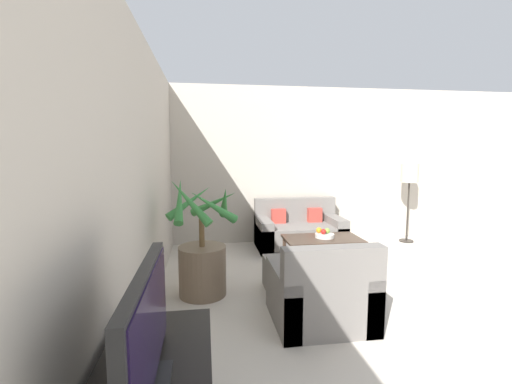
{
  "coord_description": "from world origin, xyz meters",
  "views": [
    {
      "loc": [
        -2.87,
        0.94,
        1.61
      ],
      "look_at": [
        -2.12,
        5.89,
        1.0
      ],
      "focal_mm": 24.0,
      "sensor_mm": 36.0,
      "label": 1
    }
  ],
  "objects_px": {
    "fruit_bowl": "(325,236)",
    "ottoman": "(292,274)",
    "television": "(146,331)",
    "floor_lamp": "(410,178)",
    "apple_green": "(327,231)",
    "sofa_loveseat": "(299,232)",
    "potted_palm": "(202,257)",
    "coffee_table": "(322,241)",
    "apple_red": "(323,232)",
    "armchair": "(321,294)",
    "orange_fruit": "(319,230)"
  },
  "relations": [
    {
      "from": "potted_palm",
      "to": "ottoman",
      "type": "distance_m",
      "value": 1.06
    },
    {
      "from": "apple_red",
      "to": "apple_green",
      "type": "bearing_deg",
      "value": 29.88
    },
    {
      "from": "apple_green",
      "to": "orange_fruit",
      "type": "height_order",
      "value": "orange_fruit"
    },
    {
      "from": "television",
      "to": "armchair",
      "type": "distance_m",
      "value": 2.13
    },
    {
      "from": "fruit_bowl",
      "to": "ottoman",
      "type": "bearing_deg",
      "value": -132.18
    },
    {
      "from": "coffee_table",
      "to": "potted_palm",
      "type": "bearing_deg",
      "value": -157.55
    },
    {
      "from": "coffee_table",
      "to": "fruit_bowl",
      "type": "distance_m",
      "value": 0.09
    },
    {
      "from": "fruit_bowl",
      "to": "orange_fruit",
      "type": "bearing_deg",
      "value": 136.96
    },
    {
      "from": "television",
      "to": "floor_lamp",
      "type": "relative_size",
      "value": 0.64
    },
    {
      "from": "coffee_table",
      "to": "apple_green",
      "type": "height_order",
      "value": "apple_green"
    },
    {
      "from": "apple_red",
      "to": "orange_fruit",
      "type": "distance_m",
      "value": 0.09
    },
    {
      "from": "orange_fruit",
      "to": "ottoman",
      "type": "distance_m",
      "value": 1.01
    },
    {
      "from": "potted_palm",
      "to": "floor_lamp",
      "type": "height_order",
      "value": "floor_lamp"
    },
    {
      "from": "fruit_bowl",
      "to": "armchair",
      "type": "relative_size",
      "value": 0.3
    },
    {
      "from": "potted_palm",
      "to": "sofa_loveseat",
      "type": "height_order",
      "value": "potted_palm"
    },
    {
      "from": "apple_red",
      "to": "potted_palm",
      "type": "bearing_deg",
      "value": -157.83
    },
    {
      "from": "sofa_loveseat",
      "to": "floor_lamp",
      "type": "bearing_deg",
      "value": 2.07
    },
    {
      "from": "apple_green",
      "to": "orange_fruit",
      "type": "bearing_deg",
      "value": 159.85
    },
    {
      "from": "potted_palm",
      "to": "ottoman",
      "type": "xyz_separation_m",
      "value": [
        1.03,
        -0.02,
        -0.25
      ]
    },
    {
      "from": "coffee_table",
      "to": "fruit_bowl",
      "type": "bearing_deg",
      "value": 22.5
    },
    {
      "from": "sofa_loveseat",
      "to": "coffee_table",
      "type": "xyz_separation_m",
      "value": [
        0.06,
        -0.99,
        0.1
      ]
    },
    {
      "from": "fruit_bowl",
      "to": "ottoman",
      "type": "distance_m",
      "value": 0.99
    },
    {
      "from": "coffee_table",
      "to": "apple_red",
      "type": "bearing_deg",
      "value": -32.08
    },
    {
      "from": "potted_palm",
      "to": "armchair",
      "type": "relative_size",
      "value": 1.51
    },
    {
      "from": "television",
      "to": "fruit_bowl",
      "type": "distance_m",
      "value": 3.61
    },
    {
      "from": "fruit_bowl",
      "to": "orange_fruit",
      "type": "distance_m",
      "value": 0.11
    },
    {
      "from": "television",
      "to": "fruit_bowl",
      "type": "relative_size",
      "value": 3.37
    },
    {
      "from": "fruit_bowl",
      "to": "ottoman",
      "type": "xyz_separation_m",
      "value": [
        -0.64,
        -0.7,
        -0.26
      ]
    },
    {
      "from": "ottoman",
      "to": "apple_green",
      "type": "bearing_deg",
      "value": 46.74
    },
    {
      "from": "coffee_table",
      "to": "ottoman",
      "type": "relative_size",
      "value": 1.67
    },
    {
      "from": "television",
      "to": "potted_palm",
      "type": "relative_size",
      "value": 0.66
    },
    {
      "from": "potted_palm",
      "to": "coffee_table",
      "type": "height_order",
      "value": "potted_palm"
    },
    {
      "from": "apple_red",
      "to": "armchair",
      "type": "xyz_separation_m",
      "value": [
        -0.54,
        -1.46,
        -0.23
      ]
    },
    {
      "from": "television",
      "to": "potted_palm",
      "type": "xyz_separation_m",
      "value": [
        0.2,
        2.37,
        -0.45
      ]
    },
    {
      "from": "television",
      "to": "orange_fruit",
      "type": "bearing_deg",
      "value": 59.93
    },
    {
      "from": "floor_lamp",
      "to": "fruit_bowl",
      "type": "bearing_deg",
      "value": -151.1
    },
    {
      "from": "sofa_loveseat",
      "to": "floor_lamp",
      "type": "distance_m",
      "value": 2.18
    },
    {
      "from": "sofa_loveseat",
      "to": "potted_palm",
      "type": "bearing_deg",
      "value": -133.37
    },
    {
      "from": "fruit_bowl",
      "to": "ottoman",
      "type": "height_order",
      "value": "fruit_bowl"
    },
    {
      "from": "orange_fruit",
      "to": "armchair",
      "type": "distance_m",
      "value": 1.64
    },
    {
      "from": "fruit_bowl",
      "to": "orange_fruit",
      "type": "xyz_separation_m",
      "value": [
        -0.06,
        0.06,
        0.07
      ]
    },
    {
      "from": "television",
      "to": "apple_red",
      "type": "height_order",
      "value": "television"
    },
    {
      "from": "orange_fruit",
      "to": "ottoman",
      "type": "height_order",
      "value": "orange_fruit"
    },
    {
      "from": "sofa_loveseat",
      "to": "apple_red",
      "type": "relative_size",
      "value": 19.07
    },
    {
      "from": "sofa_loveseat",
      "to": "floor_lamp",
      "type": "height_order",
      "value": "floor_lamp"
    },
    {
      "from": "apple_green",
      "to": "apple_red",
      "type": "bearing_deg",
      "value": -150.12
    },
    {
      "from": "sofa_loveseat",
      "to": "fruit_bowl",
      "type": "bearing_deg",
      "value": -84.72
    },
    {
      "from": "television",
      "to": "apple_green",
      "type": "bearing_deg",
      "value": 58.17
    },
    {
      "from": "potted_palm",
      "to": "orange_fruit",
      "type": "height_order",
      "value": "potted_palm"
    },
    {
      "from": "television",
      "to": "ottoman",
      "type": "bearing_deg",
      "value": 62.43
    }
  ]
}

